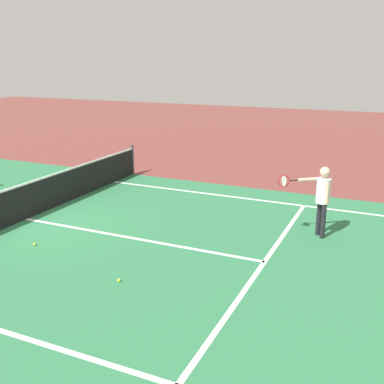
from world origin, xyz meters
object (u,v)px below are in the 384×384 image
net (25,201)px  tennis_ball_mid_court (119,280)px  player_near (322,194)px  tennis_ball_near_net (34,244)px

net → tennis_ball_mid_court: 4.61m
player_near → tennis_ball_near_net: player_near is taller
tennis_ball_near_net → player_near: bearing=-60.7°
net → tennis_ball_near_net: bearing=-131.6°
player_near → tennis_ball_mid_court: player_near is taller
tennis_ball_mid_court → tennis_ball_near_net: (0.69, 2.69, 0.00)m
tennis_ball_mid_court → player_near: bearing=-37.9°
tennis_ball_mid_court → tennis_ball_near_net: same height
tennis_ball_mid_court → tennis_ball_near_net: size_ratio=1.00×
net → player_near: bearing=-75.0°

